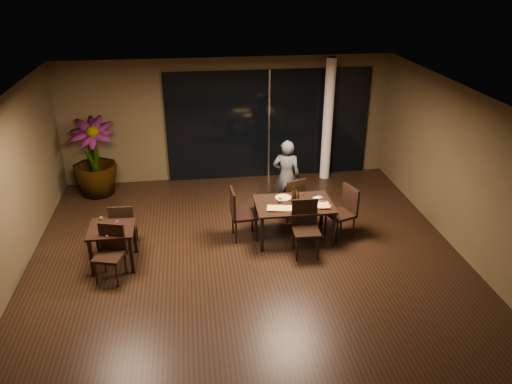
{
  "coord_description": "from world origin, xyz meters",
  "views": [
    {
      "loc": [
        -0.9,
        -7.68,
        5.07
      ],
      "look_at": [
        0.25,
        0.78,
        1.05
      ],
      "focal_mm": 35.0,
      "sensor_mm": 36.0,
      "label": 1
    }
  ],
  "objects_px": {
    "potted_plant": "(94,158)",
    "side_table": "(112,234)",
    "bottle_c": "(295,193)",
    "chair_main_left": "(239,212)",
    "chair_main_right": "(344,209)",
    "main_table": "(294,207)",
    "chair_main_near": "(305,225)",
    "diner": "(286,176)",
    "bottle_a": "(293,195)",
    "chair_side_near": "(111,249)",
    "bottle_b": "(298,198)",
    "chair_side_far": "(123,224)",
    "chair_main_far": "(293,197)"
  },
  "relations": [
    {
      "from": "chair_main_left",
      "to": "bottle_a",
      "type": "height_order",
      "value": "bottle_a"
    },
    {
      "from": "potted_plant",
      "to": "bottle_c",
      "type": "bearing_deg",
      "value": -31.06
    },
    {
      "from": "chair_main_far",
      "to": "chair_side_near",
      "type": "height_order",
      "value": "chair_side_near"
    },
    {
      "from": "main_table",
      "to": "side_table",
      "type": "relative_size",
      "value": 1.88
    },
    {
      "from": "chair_main_left",
      "to": "chair_main_right",
      "type": "height_order",
      "value": "chair_main_left"
    },
    {
      "from": "main_table",
      "to": "chair_main_left",
      "type": "distance_m",
      "value": 1.07
    },
    {
      "from": "side_table",
      "to": "bottle_b",
      "type": "distance_m",
      "value": 3.52
    },
    {
      "from": "chair_side_near",
      "to": "bottle_b",
      "type": "distance_m",
      "value": 3.59
    },
    {
      "from": "chair_main_left",
      "to": "chair_side_near",
      "type": "xyz_separation_m",
      "value": [
        -2.32,
        -1.03,
        -0.04
      ]
    },
    {
      "from": "chair_side_far",
      "to": "diner",
      "type": "xyz_separation_m",
      "value": [
        3.33,
        1.22,
        0.27
      ]
    },
    {
      "from": "side_table",
      "to": "potted_plant",
      "type": "distance_m",
      "value": 3.2
    },
    {
      "from": "chair_main_far",
      "to": "diner",
      "type": "xyz_separation_m",
      "value": [
        -0.07,
        0.45,
        0.28
      ]
    },
    {
      "from": "main_table",
      "to": "chair_main_far",
      "type": "bearing_deg",
      "value": 79.06
    },
    {
      "from": "bottle_a",
      "to": "potted_plant",
      "type": "bearing_deg",
      "value": 148.38
    },
    {
      "from": "chair_main_right",
      "to": "chair_main_near",
      "type": "bearing_deg",
      "value": -80.6
    },
    {
      "from": "potted_plant",
      "to": "bottle_c",
      "type": "height_order",
      "value": "potted_plant"
    },
    {
      "from": "chair_main_right",
      "to": "bottle_a",
      "type": "bearing_deg",
      "value": -116.31
    },
    {
      "from": "potted_plant",
      "to": "bottle_a",
      "type": "distance_m",
      "value": 4.87
    },
    {
      "from": "chair_main_left",
      "to": "diner",
      "type": "bearing_deg",
      "value": -50.08
    },
    {
      "from": "chair_main_far",
      "to": "diner",
      "type": "height_order",
      "value": "diner"
    },
    {
      "from": "diner",
      "to": "chair_main_far",
      "type": "bearing_deg",
      "value": 114.91
    },
    {
      "from": "diner",
      "to": "side_table",
      "type": "bearing_deg",
      "value": 41.93
    },
    {
      "from": "chair_side_far",
      "to": "bottle_b",
      "type": "xyz_separation_m",
      "value": [
        3.34,
        0.02,
        0.34
      ]
    },
    {
      "from": "chair_main_right",
      "to": "bottle_b",
      "type": "bearing_deg",
      "value": -112.84
    },
    {
      "from": "chair_main_near",
      "to": "bottle_c",
      "type": "relative_size",
      "value": 3.04
    },
    {
      "from": "side_table",
      "to": "chair_side_near",
      "type": "relative_size",
      "value": 0.81
    },
    {
      "from": "main_table",
      "to": "chair_main_right",
      "type": "height_order",
      "value": "chair_main_right"
    },
    {
      "from": "main_table",
      "to": "bottle_c",
      "type": "bearing_deg",
      "value": 73.94
    },
    {
      "from": "potted_plant",
      "to": "bottle_c",
      "type": "relative_size",
      "value": 5.27
    },
    {
      "from": "chair_main_far",
      "to": "bottle_b",
      "type": "distance_m",
      "value": 0.84
    },
    {
      "from": "chair_side_near",
      "to": "bottle_c",
      "type": "height_order",
      "value": "bottle_c"
    },
    {
      "from": "chair_main_far",
      "to": "chair_main_left",
      "type": "distance_m",
      "value": 1.36
    },
    {
      "from": "chair_side_near",
      "to": "chair_main_right",
      "type": "bearing_deg",
      "value": 26.96
    },
    {
      "from": "bottle_c",
      "to": "main_table",
      "type": "bearing_deg",
      "value": -106.06
    },
    {
      "from": "chair_main_far",
      "to": "bottle_c",
      "type": "height_order",
      "value": "bottle_c"
    },
    {
      "from": "side_table",
      "to": "chair_main_left",
      "type": "distance_m",
      "value": 2.42
    },
    {
      "from": "main_table",
      "to": "chair_main_left",
      "type": "bearing_deg",
      "value": 174.15
    },
    {
      "from": "chair_main_far",
      "to": "potted_plant",
      "type": "bearing_deg",
      "value": -42.57
    },
    {
      "from": "potted_plant",
      "to": "side_table",
      "type": "bearing_deg",
      "value": -76.32
    },
    {
      "from": "chair_main_near",
      "to": "diner",
      "type": "bearing_deg",
      "value": 92.58
    },
    {
      "from": "chair_main_far",
      "to": "bottle_a",
      "type": "distance_m",
      "value": 0.8
    },
    {
      "from": "chair_main_far",
      "to": "bottle_c",
      "type": "xyz_separation_m",
      "value": [
        -0.12,
        -0.66,
        0.39
      ]
    },
    {
      "from": "main_table",
      "to": "diner",
      "type": "relative_size",
      "value": 0.92
    },
    {
      "from": "chair_main_right",
      "to": "side_table",
      "type": "bearing_deg",
      "value": -104.32
    },
    {
      "from": "main_table",
      "to": "chair_main_right",
      "type": "distance_m",
      "value": 1.01
    },
    {
      "from": "chair_main_left",
      "to": "diner",
      "type": "relative_size",
      "value": 0.65
    },
    {
      "from": "side_table",
      "to": "diner",
      "type": "bearing_deg",
      "value": 25.9
    },
    {
      "from": "chair_main_far",
      "to": "chair_main_near",
      "type": "relative_size",
      "value": 0.91
    },
    {
      "from": "main_table",
      "to": "chair_main_right",
      "type": "relative_size",
      "value": 1.43
    },
    {
      "from": "main_table",
      "to": "chair_side_far",
      "type": "bearing_deg",
      "value": -179.43
    }
  ]
}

